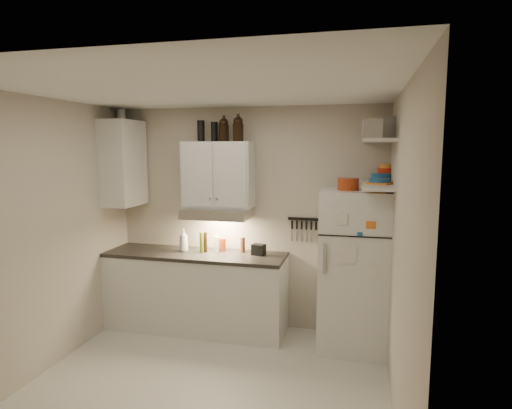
# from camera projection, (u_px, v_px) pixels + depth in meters

# --- Properties ---
(floor) EXTENTS (3.20, 3.00, 0.02)m
(floor) POSITION_uv_depth(u_px,v_px,m) (205.00, 390.00, 3.80)
(floor) COLOR beige
(floor) RESTS_ON ground
(ceiling) EXTENTS (3.20, 3.00, 0.02)m
(ceiling) POSITION_uv_depth(u_px,v_px,m) (200.00, 88.00, 3.46)
(ceiling) COLOR white
(ceiling) RESTS_ON ground
(back_wall) EXTENTS (3.20, 0.02, 2.60)m
(back_wall) POSITION_uv_depth(u_px,v_px,m) (248.00, 218.00, 5.08)
(back_wall) COLOR #BCB2A1
(back_wall) RESTS_ON ground
(left_wall) EXTENTS (0.02, 3.00, 2.60)m
(left_wall) POSITION_uv_depth(u_px,v_px,m) (41.00, 237.00, 4.01)
(left_wall) COLOR #BCB2A1
(left_wall) RESTS_ON ground
(right_wall) EXTENTS (0.02, 3.00, 2.60)m
(right_wall) POSITION_uv_depth(u_px,v_px,m) (401.00, 258.00, 3.25)
(right_wall) COLOR #BCB2A1
(right_wall) RESTS_ON ground
(base_cabinet) EXTENTS (2.10, 0.60, 0.88)m
(base_cabinet) POSITION_uv_depth(u_px,v_px,m) (196.00, 293.00, 5.03)
(base_cabinet) COLOR silver
(base_cabinet) RESTS_ON floor
(countertop) EXTENTS (2.10, 0.62, 0.04)m
(countertop) POSITION_uv_depth(u_px,v_px,m) (195.00, 254.00, 4.97)
(countertop) COLOR #282522
(countertop) RESTS_ON base_cabinet
(upper_cabinet) EXTENTS (0.80, 0.33, 0.75)m
(upper_cabinet) POSITION_uv_depth(u_px,v_px,m) (219.00, 175.00, 4.92)
(upper_cabinet) COLOR silver
(upper_cabinet) RESTS_ON back_wall
(side_cabinet) EXTENTS (0.33, 0.55, 1.00)m
(side_cabinet) POSITION_uv_depth(u_px,v_px,m) (123.00, 163.00, 5.04)
(side_cabinet) COLOR silver
(side_cabinet) RESTS_ON left_wall
(range_hood) EXTENTS (0.76, 0.46, 0.12)m
(range_hood) POSITION_uv_depth(u_px,v_px,m) (217.00, 213.00, 4.91)
(range_hood) COLOR silver
(range_hood) RESTS_ON back_wall
(fridge) EXTENTS (0.70, 0.68, 1.70)m
(fridge) POSITION_uv_depth(u_px,v_px,m) (354.00, 270.00, 4.51)
(fridge) COLOR white
(fridge) RESTS_ON floor
(shelf_hi) EXTENTS (0.30, 0.95, 0.03)m
(shelf_hi) POSITION_uv_depth(u_px,v_px,m) (379.00, 141.00, 4.16)
(shelf_hi) COLOR silver
(shelf_hi) RESTS_ON right_wall
(shelf_lo) EXTENTS (0.30, 0.95, 0.03)m
(shelf_lo) POSITION_uv_depth(u_px,v_px,m) (377.00, 186.00, 4.21)
(shelf_lo) COLOR silver
(shelf_lo) RESTS_ON right_wall
(knife_strip) EXTENTS (0.42, 0.02, 0.03)m
(knife_strip) POSITION_uv_depth(u_px,v_px,m) (306.00, 219.00, 4.89)
(knife_strip) COLOR black
(knife_strip) RESTS_ON back_wall
(dutch_oven) EXTENTS (0.23, 0.23, 0.12)m
(dutch_oven) POSITION_uv_depth(u_px,v_px,m) (348.00, 184.00, 4.36)
(dutch_oven) COLOR #9A3312
(dutch_oven) RESTS_ON fridge
(book_stack) EXTENTS (0.31, 0.33, 0.09)m
(book_stack) POSITION_uv_depth(u_px,v_px,m) (380.00, 187.00, 4.23)
(book_stack) COLOR orange
(book_stack) RESTS_ON fridge
(spice_jar) EXTENTS (0.06, 0.06, 0.09)m
(spice_jar) POSITION_uv_depth(u_px,v_px,m) (366.00, 187.00, 4.28)
(spice_jar) COLOR silver
(spice_jar) RESTS_ON fridge
(stock_pot) EXTENTS (0.32, 0.32, 0.18)m
(stock_pot) POSITION_uv_depth(u_px,v_px,m) (379.00, 131.00, 4.42)
(stock_pot) COLOR silver
(stock_pot) RESTS_ON shelf_hi
(tin_a) EXTENTS (0.26, 0.25, 0.21)m
(tin_a) POSITION_uv_depth(u_px,v_px,m) (384.00, 128.00, 4.12)
(tin_a) COLOR #AAAAAD
(tin_a) RESTS_ON shelf_hi
(tin_b) EXTENTS (0.18, 0.18, 0.17)m
(tin_b) POSITION_uv_depth(u_px,v_px,m) (372.00, 129.00, 3.84)
(tin_b) COLOR #AAAAAD
(tin_b) RESTS_ON shelf_hi
(bowl_teal) EXTENTS (0.22, 0.22, 0.09)m
(bowl_teal) POSITION_uv_depth(u_px,v_px,m) (381.00, 177.00, 4.53)
(bowl_teal) COLOR #1A5A93
(bowl_teal) RESTS_ON shelf_lo
(bowl_orange) EXTENTS (0.18, 0.18, 0.05)m
(bowl_orange) POSITION_uv_depth(u_px,v_px,m) (386.00, 170.00, 4.57)
(bowl_orange) COLOR red
(bowl_orange) RESTS_ON bowl_teal
(bowl_yellow) EXTENTS (0.14, 0.14, 0.04)m
(bowl_yellow) POSITION_uv_depth(u_px,v_px,m) (386.00, 166.00, 4.56)
(bowl_yellow) COLOR orange
(bowl_yellow) RESTS_ON bowl_orange
(plates) EXTENTS (0.28, 0.28, 0.05)m
(plates) POSITION_uv_depth(u_px,v_px,m) (379.00, 181.00, 4.24)
(plates) COLOR #1A5A93
(plates) RESTS_ON shelf_lo
(growler_a) EXTENTS (0.14, 0.14, 0.27)m
(growler_a) POSITION_uv_depth(u_px,v_px,m) (224.00, 130.00, 4.83)
(growler_a) COLOR black
(growler_a) RESTS_ON upper_cabinet
(growler_b) EXTENTS (0.12, 0.12, 0.28)m
(growler_b) POSITION_uv_depth(u_px,v_px,m) (238.00, 129.00, 4.74)
(growler_b) COLOR black
(growler_b) RESTS_ON upper_cabinet
(thermos_a) EXTENTS (0.10, 0.10, 0.23)m
(thermos_a) POSITION_uv_depth(u_px,v_px,m) (214.00, 132.00, 4.94)
(thermos_a) COLOR black
(thermos_a) RESTS_ON upper_cabinet
(thermos_b) EXTENTS (0.09, 0.09, 0.24)m
(thermos_b) POSITION_uv_depth(u_px,v_px,m) (201.00, 131.00, 4.94)
(thermos_b) COLOR black
(thermos_b) RESTS_ON upper_cabinet
(side_jar) EXTENTS (0.14, 0.14, 0.14)m
(side_jar) POSITION_uv_depth(u_px,v_px,m) (121.00, 115.00, 5.09)
(side_jar) COLOR silver
(side_jar) RESTS_ON side_cabinet
(soap_bottle) EXTENTS (0.14, 0.14, 0.30)m
(soap_bottle) POSITION_uv_depth(u_px,v_px,m) (184.00, 239.00, 5.01)
(soap_bottle) COLOR silver
(soap_bottle) RESTS_ON countertop
(pepper_mill) EXTENTS (0.07, 0.07, 0.18)m
(pepper_mill) POSITION_uv_depth(u_px,v_px,m) (243.00, 245.00, 4.98)
(pepper_mill) COLOR brown
(pepper_mill) RESTS_ON countertop
(oil_bottle) EXTENTS (0.05, 0.05, 0.24)m
(oil_bottle) POSITION_uv_depth(u_px,v_px,m) (202.00, 242.00, 4.95)
(oil_bottle) COLOR #425715
(oil_bottle) RESTS_ON countertop
(vinegar_bottle) EXTENTS (0.05, 0.05, 0.24)m
(vinegar_bottle) POSITION_uv_depth(u_px,v_px,m) (205.00, 242.00, 4.98)
(vinegar_bottle) COLOR black
(vinegar_bottle) RESTS_ON countertop
(clear_bottle) EXTENTS (0.07, 0.07, 0.18)m
(clear_bottle) POSITION_uv_depth(u_px,v_px,m) (217.00, 244.00, 5.01)
(clear_bottle) COLOR silver
(clear_bottle) RESTS_ON countertop
(red_jar) EXTENTS (0.09, 0.09, 0.15)m
(red_jar) POSITION_uv_depth(u_px,v_px,m) (223.00, 245.00, 5.04)
(red_jar) COLOR #9A3312
(red_jar) RESTS_ON countertop
(caddy) EXTENTS (0.17, 0.14, 0.12)m
(caddy) POSITION_uv_depth(u_px,v_px,m) (259.00, 250.00, 4.86)
(caddy) COLOR black
(caddy) RESTS_ON countertop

